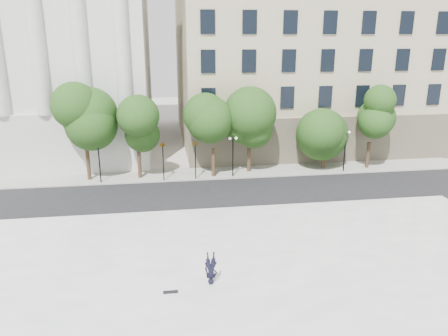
{
  "coord_description": "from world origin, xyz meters",
  "views": [
    {
      "loc": [
        -0.63,
        -16.81,
        13.15
      ],
      "look_at": [
        3.25,
        10.0,
        4.86
      ],
      "focal_mm": 35.0,
      "sensor_mm": 36.0,
      "label": 1
    }
  ],
  "objects": [
    {
      "name": "plaza",
      "position": [
        0.0,
        3.0,
        0.23
      ],
      "size": [
        44.0,
        22.0,
        0.45
      ],
      "primitive_type": "cube",
      "color": "white",
      "rests_on": "ground"
    },
    {
      "name": "street",
      "position": [
        0.0,
        18.0,
        0.01
      ],
      "size": [
        60.0,
        8.0,
        0.02
      ],
      "primitive_type": "cube",
      "color": "black",
      "rests_on": "ground"
    },
    {
      "name": "far_sidewalk",
      "position": [
        0.0,
        24.0,
        0.06
      ],
      "size": [
        60.0,
        4.0,
        0.12
      ],
      "primitive_type": "cube",
      "color": "#B6B3A8",
      "rests_on": "ground"
    },
    {
      "name": "building_west",
      "position": [
        -17.0,
        38.57,
        12.89
      ],
      "size": [
        31.5,
        27.65,
        25.6
      ],
      "color": "silver",
      "rests_on": "ground"
    },
    {
      "name": "building_east",
      "position": [
        20.0,
        38.91,
        11.14
      ],
      "size": [
        36.0,
        26.15,
        23.0
      ],
      "color": "tan",
      "rests_on": "ground"
    },
    {
      "name": "traffic_light_west",
      "position": [
        -0.65,
        22.3,
        3.76
      ],
      "size": [
        0.72,
        1.94,
        4.26
      ],
      "color": "black",
      "rests_on": "ground"
    },
    {
      "name": "traffic_light_east",
      "position": [
        2.33,
        22.3,
        3.64
      ],
      "size": [
        0.39,
        1.61,
        4.15
      ],
      "color": "black",
      "rests_on": "ground"
    },
    {
      "name": "person_lying",
      "position": [
        1.62,
        3.51,
        0.7
      ],
      "size": [
        0.69,
        1.85,
        0.5
      ],
      "primitive_type": "imported",
      "rotation": [
        -1.54,
        0.0,
        -0.01
      ],
      "color": "black",
      "rests_on": "plaza"
    },
    {
      "name": "skateboard",
      "position": [
        -0.55,
        2.96,
        0.49
      ],
      "size": [
        0.76,
        0.2,
        0.08
      ],
      "primitive_type": "cube",
      "rotation": [
        0.0,
        0.0,
        -0.0
      ],
      "color": "black",
      "rests_on": "plaza"
    },
    {
      "name": "street_trees",
      "position": [
        2.08,
        23.63,
        5.31
      ],
      "size": [
        46.06,
        5.61,
        8.01
      ],
      "color": "#382619",
      "rests_on": "ground"
    },
    {
      "name": "lamp_posts",
      "position": [
        -0.52,
        22.6,
        2.94
      ],
      "size": [
        35.75,
        0.28,
        4.44
      ],
      "color": "black",
      "rests_on": "ground"
    }
  ]
}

